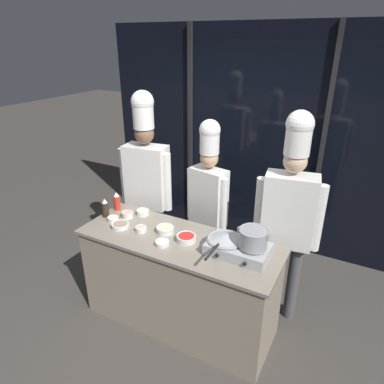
{
  "coord_description": "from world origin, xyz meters",
  "views": [
    {
      "loc": [
        1.31,
        -2.18,
        2.52
      ],
      "look_at": [
        0.0,
        0.25,
        1.27
      ],
      "focal_mm": 32.0,
      "sensor_mm": 36.0,
      "label": 1
    }
  ],
  "objects_px": {
    "prep_bowl_bell_pepper": "(186,238)",
    "prep_bowl_chicken": "(141,229)",
    "portable_stove": "(238,249)",
    "prep_bowl_bean_sprouts": "(113,218)",
    "squeeze_bottle_chili": "(117,201)",
    "prep_bowl_mushrooms": "(120,225)",
    "stock_pot": "(253,238)",
    "chef_line": "(289,209)",
    "prep_bowl_onion": "(143,212)",
    "prep_bowl_noodles": "(165,229)",
    "squeeze_bottle_soy": "(105,208)",
    "chef_sous": "(208,194)",
    "prep_bowl_shrimp": "(127,214)",
    "chef_head": "(147,175)",
    "prep_bowl_rice": "(162,243)",
    "frying_pan": "(225,237)"
  },
  "relations": [
    {
      "from": "prep_bowl_mushrooms",
      "to": "prep_bowl_chicken",
      "type": "distance_m",
      "value": 0.21
    },
    {
      "from": "squeeze_bottle_soy",
      "to": "chef_line",
      "type": "distance_m",
      "value": 1.72
    },
    {
      "from": "stock_pot",
      "to": "chef_head",
      "type": "relative_size",
      "value": 0.12
    },
    {
      "from": "prep_bowl_rice",
      "to": "prep_bowl_noodles",
      "type": "relative_size",
      "value": 0.77
    },
    {
      "from": "prep_bowl_rice",
      "to": "portable_stove",
      "type": "bearing_deg",
      "value": 16.09
    },
    {
      "from": "prep_bowl_bell_pepper",
      "to": "prep_bowl_shrimp",
      "type": "relative_size",
      "value": 1.55
    },
    {
      "from": "frying_pan",
      "to": "prep_bowl_bean_sprouts",
      "type": "height_order",
      "value": "frying_pan"
    },
    {
      "from": "prep_bowl_rice",
      "to": "prep_bowl_noodles",
      "type": "distance_m",
      "value": 0.21
    },
    {
      "from": "portable_stove",
      "to": "prep_bowl_bean_sprouts",
      "type": "height_order",
      "value": "portable_stove"
    },
    {
      "from": "portable_stove",
      "to": "prep_bowl_bean_sprouts",
      "type": "bearing_deg",
      "value": -177.89
    },
    {
      "from": "prep_bowl_mushrooms",
      "to": "chef_sous",
      "type": "distance_m",
      "value": 0.92
    },
    {
      "from": "stock_pot",
      "to": "chef_line",
      "type": "xyz_separation_m",
      "value": [
        0.14,
        0.51,
        0.05
      ]
    },
    {
      "from": "stock_pot",
      "to": "prep_bowl_bell_pepper",
      "type": "xyz_separation_m",
      "value": [
        -0.58,
        -0.03,
        -0.15
      ]
    },
    {
      "from": "stock_pot",
      "to": "prep_bowl_noodles",
      "type": "bearing_deg",
      "value": 179.23
    },
    {
      "from": "prep_bowl_rice",
      "to": "prep_bowl_chicken",
      "type": "relative_size",
      "value": 1.19
    },
    {
      "from": "stock_pot",
      "to": "prep_bowl_chicken",
      "type": "height_order",
      "value": "stock_pot"
    },
    {
      "from": "frying_pan",
      "to": "prep_bowl_rice",
      "type": "height_order",
      "value": "frying_pan"
    },
    {
      "from": "prep_bowl_mushrooms",
      "to": "stock_pot",
      "type": "bearing_deg",
      "value": 5.16
    },
    {
      "from": "chef_head",
      "to": "prep_bowl_bean_sprouts",
      "type": "bearing_deg",
      "value": 82.47
    },
    {
      "from": "prep_bowl_noodles",
      "to": "prep_bowl_chicken",
      "type": "xyz_separation_m",
      "value": [
        -0.2,
        -0.09,
        -0.0
      ]
    },
    {
      "from": "portable_stove",
      "to": "prep_bowl_noodles",
      "type": "distance_m",
      "value": 0.7
    },
    {
      "from": "prep_bowl_onion",
      "to": "prep_bowl_chicken",
      "type": "bearing_deg",
      "value": -57.38
    },
    {
      "from": "chef_head",
      "to": "chef_line",
      "type": "xyz_separation_m",
      "value": [
        1.52,
        -0.02,
        -0.03
      ]
    },
    {
      "from": "prep_bowl_rice",
      "to": "chef_head",
      "type": "relative_size",
      "value": 0.06
    },
    {
      "from": "prep_bowl_mushrooms",
      "to": "squeeze_bottle_soy",
      "type": "bearing_deg",
      "value": 159.15
    },
    {
      "from": "frying_pan",
      "to": "prep_bowl_mushrooms",
      "type": "xyz_separation_m",
      "value": [
        -1.0,
        -0.11,
        -0.1
      ]
    },
    {
      "from": "stock_pot",
      "to": "squeeze_bottle_chili",
      "type": "distance_m",
      "value": 1.49
    },
    {
      "from": "prep_bowl_mushrooms",
      "to": "prep_bowl_onion",
      "type": "xyz_separation_m",
      "value": [
        0.04,
        0.3,
        0.01
      ]
    },
    {
      "from": "prep_bowl_mushrooms",
      "to": "chef_sous",
      "type": "relative_size",
      "value": 0.09
    },
    {
      "from": "chef_head",
      "to": "prep_bowl_noodles",
      "type": "bearing_deg",
      "value": 128.94
    },
    {
      "from": "chef_sous",
      "to": "prep_bowl_onion",
      "type": "bearing_deg",
      "value": 52.07
    },
    {
      "from": "frying_pan",
      "to": "prep_bowl_chicken",
      "type": "xyz_separation_m",
      "value": [
        -0.79,
        -0.08,
        -0.1
      ]
    },
    {
      "from": "squeeze_bottle_soy",
      "to": "chef_line",
      "type": "xyz_separation_m",
      "value": [
        1.63,
        0.53,
        0.15
      ]
    },
    {
      "from": "squeeze_bottle_chili",
      "to": "prep_bowl_chicken",
      "type": "xyz_separation_m",
      "value": [
        0.47,
        -0.24,
        -0.06
      ]
    },
    {
      "from": "frying_pan",
      "to": "prep_bowl_bell_pepper",
      "type": "height_order",
      "value": "frying_pan"
    },
    {
      "from": "squeeze_bottle_chili",
      "to": "chef_line",
      "type": "xyz_separation_m",
      "value": [
        1.63,
        0.35,
        0.15
      ]
    },
    {
      "from": "frying_pan",
      "to": "chef_line",
      "type": "bearing_deg",
      "value": 54.17
    },
    {
      "from": "squeeze_bottle_chili",
      "to": "prep_bowl_mushrooms",
      "type": "height_order",
      "value": "squeeze_bottle_chili"
    },
    {
      "from": "portable_stove",
      "to": "squeeze_bottle_chili",
      "type": "relative_size",
      "value": 2.59
    },
    {
      "from": "prep_bowl_bell_pepper",
      "to": "chef_line",
      "type": "xyz_separation_m",
      "value": [
        0.72,
        0.54,
        0.21
      ]
    },
    {
      "from": "stock_pot",
      "to": "prep_bowl_mushrooms",
      "type": "xyz_separation_m",
      "value": [
        -1.23,
        -0.11,
        -0.16
      ]
    },
    {
      "from": "chef_line",
      "to": "chef_sous",
      "type": "bearing_deg",
      "value": -17.22
    },
    {
      "from": "prep_bowl_shrimp",
      "to": "portable_stove",
      "type": "bearing_deg",
      "value": -3.72
    },
    {
      "from": "squeeze_bottle_chili",
      "to": "prep_bowl_shrimp",
      "type": "distance_m",
      "value": 0.22
    },
    {
      "from": "prep_bowl_rice",
      "to": "prep_bowl_mushrooms",
      "type": "height_order",
      "value": "prep_bowl_mushrooms"
    },
    {
      "from": "prep_bowl_onion",
      "to": "prep_bowl_mushrooms",
      "type": "bearing_deg",
      "value": -97.57
    },
    {
      "from": "stock_pot",
      "to": "squeeze_bottle_soy",
      "type": "bearing_deg",
      "value": -179.48
    },
    {
      "from": "prep_bowl_bell_pepper",
      "to": "prep_bowl_chicken",
      "type": "height_order",
      "value": "prep_bowl_bell_pepper"
    },
    {
      "from": "squeeze_bottle_chili",
      "to": "prep_bowl_onion",
      "type": "bearing_deg",
      "value": 5.92
    },
    {
      "from": "chef_head",
      "to": "prep_bowl_shrimp",
      "type": "bearing_deg",
      "value": 92.22
    }
  ]
}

